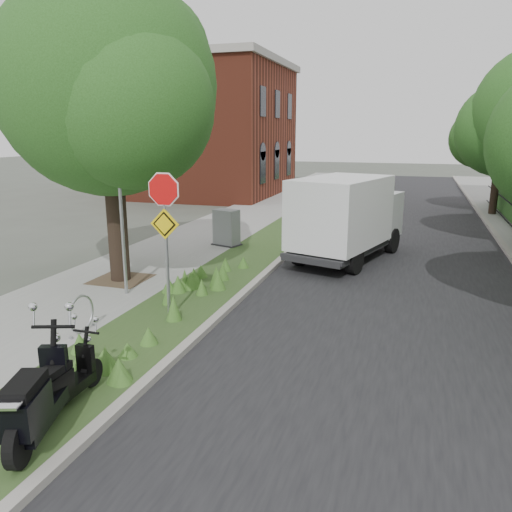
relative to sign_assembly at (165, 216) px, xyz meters
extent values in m
plane|color=#4C5147|center=(1.40, -0.58, -2.33)|extent=(120.00, 120.00, 0.00)
cube|color=gray|center=(-2.85, 9.42, -2.27)|extent=(3.50, 60.00, 0.12)
cube|color=#324C20|center=(-0.10, 9.42, -2.27)|extent=(2.00, 60.00, 0.12)
cube|color=#9E9991|center=(0.90, 9.42, -2.26)|extent=(0.20, 60.00, 0.13)
cube|color=black|center=(4.40, 9.42, -2.32)|extent=(7.00, 60.00, 0.01)
cube|color=#9E9991|center=(7.90, 9.42, -2.26)|extent=(0.20, 60.00, 0.13)
cylinder|color=black|center=(-2.60, 2.22, 0.03)|extent=(0.52, 0.52, 4.48)
sphere|color=#224918|center=(-2.60, 2.22, 2.75)|extent=(5.40, 5.40, 5.40)
sphere|color=#224918|center=(-3.81, 3.03, 2.08)|extent=(4.05, 4.05, 4.05)
sphere|color=#224918|center=(-1.52, 1.54, 2.21)|extent=(3.78, 3.78, 3.78)
cube|color=#473828|center=(-2.60, 2.22, -2.20)|extent=(1.40, 1.40, 0.01)
cylinder|color=#A5A8AD|center=(-1.80, 1.22, -0.21)|extent=(0.08, 0.08, 4.00)
torus|color=#A5A8AD|center=(-1.30, -1.18, -1.83)|extent=(0.05, 0.77, 0.77)
cube|color=#A5A8AD|center=(-1.30, -1.54, -2.19)|extent=(0.06, 0.06, 0.04)
cube|color=#A5A8AD|center=(-1.30, -0.82, -2.19)|extent=(0.06, 0.06, 0.04)
cylinder|color=#A5A8AD|center=(0.00, 0.02, -0.71)|extent=(0.07, 0.07, 3.00)
cylinder|color=red|center=(0.00, -0.01, 0.54)|extent=(0.86, 0.03, 0.86)
cylinder|color=white|center=(0.00, 0.00, 0.54)|extent=(0.94, 0.02, 0.94)
cube|color=yellow|center=(0.00, -0.01, -0.16)|extent=(0.64, 0.03, 0.64)
cube|color=maroon|center=(-8.10, 21.42, 1.67)|extent=(9.00, 10.00, 8.00)
cube|color=#9E9991|center=(-8.10, 21.42, 5.77)|extent=(9.40, 10.40, 0.40)
sphere|color=#224918|center=(7.46, 10.05, 1.73)|extent=(3.15, 3.15, 3.15)
cylinder|color=black|center=(8.40, 17.42, -0.39)|extent=(0.36, 0.36, 3.64)
sphere|color=#224918|center=(8.40, 17.42, 1.82)|extent=(3.80, 3.80, 3.80)
sphere|color=#224918|center=(7.54, 17.99, 1.35)|extent=(2.85, 2.85, 2.85)
cylinder|color=black|center=(0.20, -2.96, -1.98)|extent=(0.11, 0.45, 0.44)
cylinder|color=black|center=(0.22, -4.02, -1.98)|extent=(0.11, 0.45, 0.44)
cube|color=black|center=(0.21, -3.54, -1.97)|extent=(0.31, 0.99, 0.15)
cube|color=black|center=(0.22, -3.84, -1.76)|extent=(0.32, 0.56, 0.34)
cube|color=black|center=(0.22, -3.79, -1.54)|extent=(0.27, 0.52, 0.10)
cylinder|color=black|center=(0.11, -3.55, -1.91)|extent=(0.32, 0.60, 0.59)
cylinder|color=black|center=(0.57, -4.88, -1.91)|extent=(0.32, 0.60, 0.59)
cube|color=black|center=(0.35, -4.27, -1.89)|extent=(0.79, 1.36, 0.20)
cube|color=black|center=(0.48, -4.64, -1.62)|extent=(0.63, 0.83, 0.45)
cube|color=black|center=(0.46, -4.59, -1.32)|extent=(0.54, 0.76, 0.14)
cube|color=#262628|center=(2.82, 6.64, -1.85)|extent=(3.15, 5.24, 0.17)
cube|color=#B7BABC|center=(3.35, 8.47, -1.06)|extent=(2.19, 1.78, 1.48)
cube|color=white|center=(2.67, 6.15, -0.69)|extent=(2.94, 3.95, 2.04)
cube|color=#262628|center=(-1.40, 7.03, -2.19)|extent=(1.08, 0.86, 0.04)
cube|color=gray|center=(-1.40, 7.03, -1.58)|extent=(0.95, 0.74, 1.25)
camera|label=1|loc=(4.82, -8.94, 1.67)|focal=35.00mm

